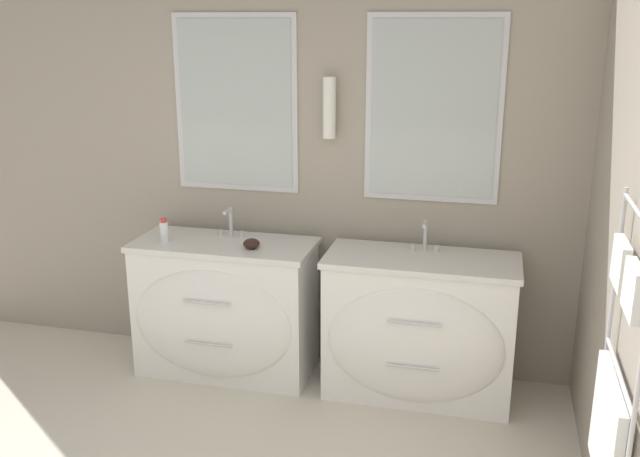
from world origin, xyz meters
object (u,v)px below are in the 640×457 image
(vanity_right, at_px, (419,328))
(toiletry_bottle, at_px, (164,231))
(vanity_left, at_px, (224,309))
(amenity_bowl, at_px, (251,244))

(vanity_right, bearing_deg, toiletry_bottle, -178.16)
(vanity_left, bearing_deg, vanity_right, 0.00)
(vanity_left, relative_size, toiletry_bottle, 7.43)
(toiletry_bottle, bearing_deg, vanity_right, 1.84)
(vanity_left, xyz_separation_m, amenity_bowl, (0.21, -0.04, 0.46))
(vanity_left, height_order, toiletry_bottle, toiletry_bottle)
(vanity_right, relative_size, toiletry_bottle, 7.43)
(vanity_right, xyz_separation_m, amenity_bowl, (-1.01, -0.04, 0.46))
(toiletry_bottle, relative_size, amenity_bowl, 1.49)
(vanity_right, height_order, toiletry_bottle, toiletry_bottle)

